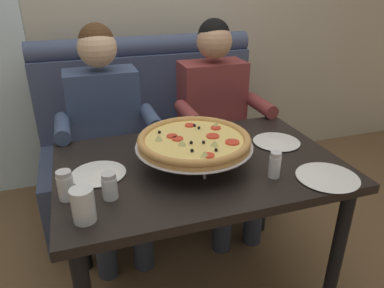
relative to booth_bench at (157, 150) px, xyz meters
The scene contains 13 objects.
ground_plane 0.96m from the booth_bench, 90.00° to the right, with size 16.00×16.00×0.00m, color brown.
booth_bench is the anchor object (origin of this frame).
dining_table 0.91m from the booth_bench, 90.00° to the right, with size 1.23×0.81×0.75m.
diner_left 0.53m from the booth_bench, 141.63° to the right, with size 0.54×0.64×1.27m.
diner_right 0.53m from the booth_bench, 38.37° to the right, with size 0.54×0.64×1.27m.
pizza 1.00m from the booth_bench, 91.70° to the right, with size 0.50×0.50×0.14m.
shaker_oregano 1.21m from the booth_bench, 119.30° to the right, with size 0.06×0.06×0.11m.
shaker_parmesan 1.18m from the booth_bench, 111.29° to the right, with size 0.06×0.06×0.10m.
shaker_pepper_flakes 1.19m from the booth_bench, 77.20° to the right, with size 0.05×0.05×0.11m.
plate_near_left 0.98m from the booth_bench, 61.88° to the right, with size 0.23×0.23×0.02m.
plate_near_right 1.02m from the booth_bench, 116.97° to the right, with size 0.23×0.23×0.02m.
plate_far_side 1.31m from the booth_bench, 69.04° to the right, with size 0.25×0.25×0.02m.
drinking_glass 1.32m from the booth_bench, 113.61° to the right, with size 0.08×0.08×0.12m.
Camera 1 is at (-0.48, -1.33, 1.50)m, focal length 33.93 mm.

